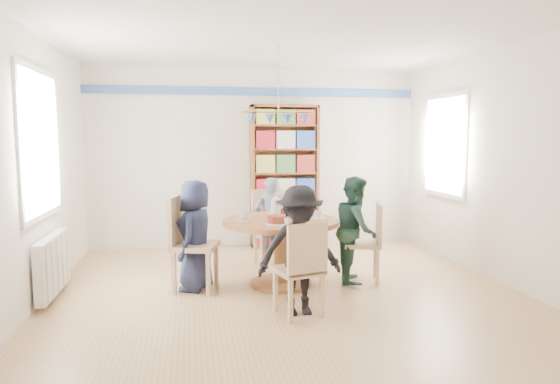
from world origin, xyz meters
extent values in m
plane|color=tan|center=(0.00, 0.00, 0.00)|extent=(5.00, 5.00, 0.00)
plane|color=white|center=(0.00, 0.00, 2.70)|extent=(5.00, 5.00, 0.00)
plane|color=silver|center=(0.00, 2.50, 1.35)|extent=(5.00, 0.00, 5.00)
plane|color=silver|center=(0.00, -2.50, 1.35)|extent=(5.00, 0.00, 5.00)
plane|color=silver|center=(-2.50, 0.00, 1.35)|extent=(0.00, 5.00, 5.00)
plane|color=silver|center=(2.50, 0.00, 1.35)|extent=(0.00, 5.00, 5.00)
cube|color=#385B9B|center=(0.00, 2.48, 2.35)|extent=(5.00, 0.02, 0.12)
cube|color=white|center=(-2.48, 0.30, 1.60)|extent=(0.03, 1.32, 1.52)
cube|color=white|center=(-2.46, 0.30, 1.60)|extent=(0.01, 1.20, 1.40)
cube|color=white|center=(2.48, 1.30, 1.55)|extent=(0.03, 1.12, 1.42)
cube|color=white|center=(2.46, 1.30, 1.55)|extent=(0.01, 1.00, 1.30)
cylinder|color=gold|center=(0.00, 0.50, 2.33)|extent=(0.01, 0.01, 0.75)
cylinder|color=gold|center=(0.00, 0.50, 1.95)|extent=(0.80, 0.02, 0.02)
cone|color=#405EB3|center=(-0.30, 0.50, 1.87)|extent=(0.11, 0.11, 0.10)
cone|color=#405EB3|center=(-0.10, 0.50, 1.87)|extent=(0.11, 0.11, 0.10)
cone|color=#405EB3|center=(0.10, 0.50, 1.87)|extent=(0.11, 0.11, 0.10)
cone|color=#405EB3|center=(0.30, 0.50, 1.87)|extent=(0.11, 0.11, 0.10)
cube|color=silver|center=(-2.42, 0.30, 0.35)|extent=(0.10, 1.00, 0.60)
cube|color=silver|center=(-2.36, -0.10, 0.35)|extent=(0.02, 0.06, 0.56)
cube|color=silver|center=(-2.36, 0.10, 0.35)|extent=(0.02, 0.06, 0.56)
cube|color=silver|center=(-2.36, 0.30, 0.35)|extent=(0.02, 0.06, 0.56)
cube|color=silver|center=(-2.36, 0.50, 0.35)|extent=(0.02, 0.06, 0.56)
cube|color=silver|center=(-2.36, 0.70, 0.35)|extent=(0.02, 0.06, 0.56)
cylinder|color=#935930|center=(-0.01, 0.32, 0.72)|extent=(1.30, 1.30, 0.05)
cylinder|color=#935930|center=(-0.01, 0.32, 0.35)|extent=(0.16, 0.16, 0.70)
cylinder|color=#935930|center=(-0.01, 0.32, 0.02)|extent=(0.70, 0.70, 0.04)
cube|color=tan|center=(-0.95, 0.29, 0.49)|extent=(0.57, 0.57, 0.05)
cube|color=tan|center=(-1.15, 0.35, 0.76)|extent=(0.17, 0.45, 0.55)
cube|color=tan|center=(-0.83, 0.06, 0.23)|extent=(0.05, 0.05, 0.47)
cube|color=tan|center=(-0.73, 0.42, 0.23)|extent=(0.05, 0.05, 0.47)
cube|color=tan|center=(-1.18, 0.16, 0.23)|extent=(0.05, 0.05, 0.47)
cube|color=tan|center=(-1.08, 0.52, 0.23)|extent=(0.05, 0.05, 0.47)
cube|color=tan|center=(0.96, 0.32, 0.43)|extent=(0.50, 0.50, 0.05)
cube|color=tan|center=(1.13, 0.27, 0.68)|extent=(0.15, 0.40, 0.48)
cube|color=tan|center=(0.84, 0.52, 0.21)|extent=(0.05, 0.05, 0.42)
cube|color=tan|center=(0.75, 0.21, 0.21)|extent=(0.05, 0.05, 0.42)
cube|color=tan|center=(1.16, 0.43, 0.21)|extent=(0.05, 0.05, 0.42)
cube|color=tan|center=(1.07, 0.11, 0.21)|extent=(0.05, 0.05, 0.42)
cube|color=tan|center=(0.04, 1.22, 0.46)|extent=(0.49, 0.49, 0.05)
cube|color=tan|center=(0.01, 1.41, 0.72)|extent=(0.43, 0.10, 0.51)
cube|color=tan|center=(-0.11, 1.02, 0.22)|extent=(0.05, 0.05, 0.44)
cube|color=tan|center=(0.24, 1.07, 0.22)|extent=(0.05, 0.05, 0.44)
cube|color=tan|center=(-0.16, 1.37, 0.22)|extent=(0.05, 0.05, 0.44)
cube|color=tan|center=(0.19, 1.42, 0.22)|extent=(0.05, 0.05, 0.44)
cube|color=tan|center=(-0.02, -0.65, 0.43)|extent=(0.49, 0.49, 0.05)
cube|color=tan|center=(0.03, -0.83, 0.66)|extent=(0.39, 0.14, 0.47)
cube|color=tan|center=(0.10, -0.46, 0.20)|extent=(0.05, 0.05, 0.41)
cube|color=tan|center=(-0.21, -0.54, 0.20)|extent=(0.05, 0.05, 0.41)
cube|color=tan|center=(0.18, -0.77, 0.20)|extent=(0.05, 0.05, 0.41)
cube|color=tan|center=(-0.13, -0.85, 0.20)|extent=(0.05, 0.05, 0.41)
imported|color=#181D36|center=(-0.95, 0.32, 0.60)|extent=(0.56, 0.68, 1.21)
imported|color=#1A352B|center=(0.87, 0.31, 0.61)|extent=(0.60, 0.70, 1.22)
imported|color=gray|center=(0.03, 1.25, 0.57)|extent=(0.44, 0.30, 1.15)
imported|color=black|center=(0.00, -0.63, 0.61)|extent=(0.79, 0.46, 1.22)
cube|color=brown|center=(-0.07, 2.34, 1.07)|extent=(0.04, 0.31, 2.15)
cube|color=brown|center=(0.91, 2.34, 1.07)|extent=(0.04, 0.31, 2.15)
cube|color=brown|center=(0.42, 2.34, 2.13)|extent=(1.02, 0.31, 0.04)
cube|color=brown|center=(0.42, 2.34, 0.03)|extent=(1.02, 0.31, 0.06)
cube|color=brown|center=(0.42, 2.48, 1.07)|extent=(1.02, 0.02, 2.15)
cube|color=brown|center=(0.42, 2.34, 0.41)|extent=(0.96, 0.29, 0.03)
cube|color=brown|center=(0.42, 2.34, 0.77)|extent=(0.96, 0.29, 0.03)
cube|color=brown|center=(0.42, 2.34, 1.12)|extent=(0.96, 0.29, 0.03)
cube|color=brown|center=(0.42, 2.34, 1.48)|extent=(0.96, 0.29, 0.03)
cube|color=brown|center=(0.42, 2.34, 1.84)|extent=(0.96, 0.29, 0.03)
cube|color=maroon|center=(0.11, 2.32, 0.19)|extent=(0.28, 0.22, 0.27)
cube|color=beige|center=(0.42, 2.32, 0.19)|extent=(0.28, 0.22, 0.27)
cube|color=#284A96|center=(0.73, 2.32, 0.19)|extent=(0.28, 0.22, 0.27)
cube|color=#B7AB49|center=(0.11, 2.32, 0.55)|extent=(0.28, 0.22, 0.27)
cube|color=#42693A|center=(0.42, 2.32, 0.55)|extent=(0.28, 0.22, 0.27)
cube|color=maroon|center=(0.73, 2.32, 0.55)|extent=(0.28, 0.22, 0.27)
cube|color=maroon|center=(0.11, 2.32, 0.91)|extent=(0.28, 0.22, 0.27)
cube|color=beige|center=(0.42, 2.32, 0.91)|extent=(0.28, 0.22, 0.27)
cube|color=#284A96|center=(0.73, 2.32, 0.91)|extent=(0.28, 0.22, 0.27)
cube|color=#B7AB49|center=(0.11, 2.32, 1.27)|extent=(0.28, 0.22, 0.27)
cube|color=#42693A|center=(0.42, 2.32, 1.27)|extent=(0.28, 0.22, 0.27)
cube|color=maroon|center=(0.73, 2.32, 1.27)|extent=(0.28, 0.22, 0.27)
cube|color=maroon|center=(0.11, 2.32, 1.63)|extent=(0.28, 0.22, 0.27)
cube|color=beige|center=(0.42, 2.32, 1.63)|extent=(0.28, 0.22, 0.27)
cube|color=#284A96|center=(0.73, 2.32, 1.63)|extent=(0.28, 0.22, 0.27)
cube|color=#B7AB49|center=(0.11, 2.32, 1.96)|extent=(0.28, 0.22, 0.22)
cube|color=#42693A|center=(0.42, 2.32, 1.96)|extent=(0.28, 0.22, 0.22)
cube|color=maroon|center=(0.73, 2.32, 1.96)|extent=(0.28, 0.22, 0.22)
cylinder|color=white|center=(-0.05, 0.39, 0.86)|extent=(0.11, 0.11, 0.21)
sphere|color=white|center=(-0.05, 0.39, 0.96)|extent=(0.08, 0.08, 0.08)
cylinder|color=silver|center=(0.10, 0.42, 0.87)|extent=(0.06, 0.06, 0.25)
cylinder|color=#405EB3|center=(0.10, 0.42, 1.01)|extent=(0.03, 0.03, 0.03)
cylinder|color=white|center=(0.04, 0.57, 0.76)|extent=(0.27, 0.27, 0.01)
cylinder|color=maroon|center=(0.04, 0.57, 0.80)|extent=(0.21, 0.21, 0.08)
cylinder|color=white|center=(-0.09, 0.05, 0.76)|extent=(0.27, 0.27, 0.01)
cylinder|color=maroon|center=(-0.09, 0.05, 0.80)|extent=(0.21, 0.21, 0.08)
cylinder|color=white|center=(-0.43, 0.32, 0.75)|extent=(0.18, 0.18, 0.01)
imported|color=white|center=(-0.43, 0.32, 0.79)|extent=(0.11, 0.11, 0.09)
cylinder|color=white|center=(0.42, 0.32, 0.75)|extent=(0.18, 0.18, 0.01)
imported|color=white|center=(0.42, 0.32, 0.79)|extent=(0.09, 0.09, 0.08)
cylinder|color=white|center=(0.00, 0.74, 0.75)|extent=(0.18, 0.18, 0.01)
imported|color=white|center=(0.00, 0.74, 0.79)|extent=(0.11, 0.11, 0.09)
cylinder|color=white|center=(0.00, -0.11, 0.75)|extent=(0.18, 0.18, 0.01)
imported|color=white|center=(0.00, -0.11, 0.79)|extent=(0.09, 0.09, 0.08)
camera|label=1|loc=(-0.99, -5.10, 1.66)|focal=32.00mm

